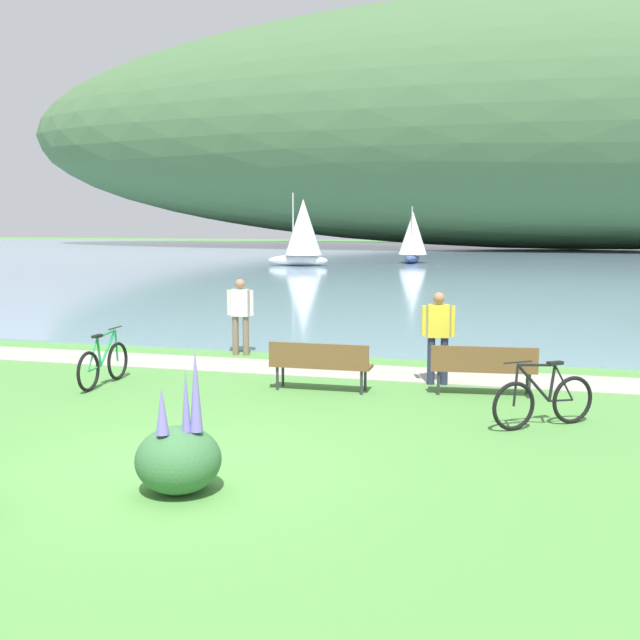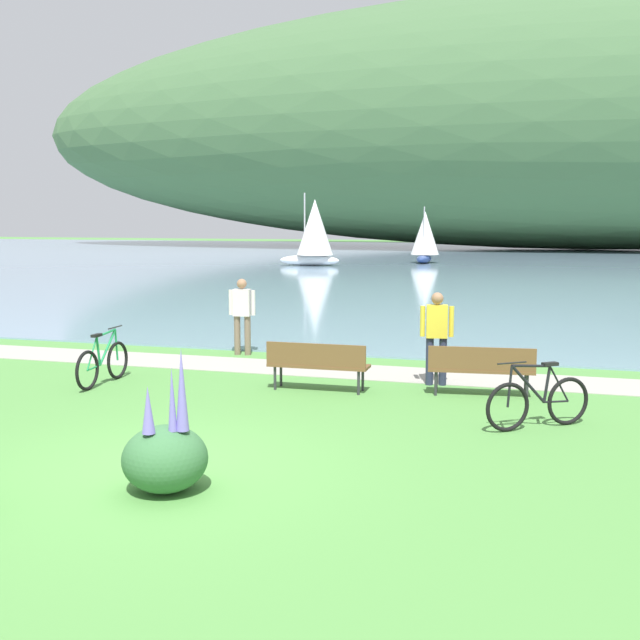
# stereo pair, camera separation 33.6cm
# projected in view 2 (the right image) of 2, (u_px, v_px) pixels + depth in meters

# --- Properties ---
(ground_plane) EXTENTS (200.00, 200.00, 0.00)m
(ground_plane) POSITION_uv_depth(u_px,v_px,m) (164.00, 469.00, 9.47)
(ground_plane) COLOR #518E42
(bay_water) EXTENTS (180.00, 80.00, 0.04)m
(bay_water) POSITION_uv_depth(u_px,v_px,m) (484.00, 261.00, 55.29)
(bay_water) COLOR #7A99B2
(bay_water) RESTS_ON ground
(distant_hillside) EXTENTS (117.11, 28.00, 24.57)m
(distant_hillside) POSITION_uv_depth(u_px,v_px,m) (591.00, 120.00, 73.58)
(distant_hillside) COLOR #42663D
(distant_hillside) RESTS_ON bay_water
(shoreline_path) EXTENTS (60.00, 1.50, 0.01)m
(shoreline_path) POSITION_uv_depth(u_px,v_px,m) (317.00, 369.00, 15.70)
(shoreline_path) COLOR #A39E93
(shoreline_path) RESTS_ON ground
(park_bench_near_camera) EXTENTS (1.84, 0.67, 0.88)m
(park_bench_near_camera) POSITION_uv_depth(u_px,v_px,m) (481.00, 366.00, 13.29)
(park_bench_near_camera) COLOR brown
(park_bench_near_camera) RESTS_ON ground
(park_bench_further_along) EXTENTS (1.81, 0.50, 0.88)m
(park_bench_further_along) POSITION_uv_depth(u_px,v_px,m) (318.00, 362.00, 13.67)
(park_bench_further_along) COLOR brown
(park_bench_further_along) RESTS_ON ground
(bicycle_leaning_near_bench) EXTENTS (0.10, 1.77, 1.01)m
(bicycle_leaning_near_bench) POSITION_uv_depth(u_px,v_px,m) (103.00, 363.00, 14.26)
(bicycle_leaning_near_bench) COLOR black
(bicycle_leaning_near_bench) RESTS_ON ground
(bicycle_beside_path) EXTENTS (1.45, 1.12, 1.01)m
(bicycle_beside_path) POSITION_uv_depth(u_px,v_px,m) (538.00, 402.00, 11.27)
(bicycle_beside_path) COLOR black
(bicycle_beside_path) RESTS_ON ground
(person_at_shoreline) EXTENTS (0.61, 0.25, 1.71)m
(person_at_shoreline) POSITION_uv_depth(u_px,v_px,m) (242.00, 312.00, 17.29)
(person_at_shoreline) COLOR #72604C
(person_at_shoreline) RESTS_ON ground
(person_on_the_grass) EXTENTS (0.60, 0.29, 1.71)m
(person_on_the_grass) POSITION_uv_depth(u_px,v_px,m) (437.00, 332.00, 14.13)
(person_on_the_grass) COLOR #282D47
(person_on_the_grass) RESTS_ON ground
(echium_bush_mid_cluster) EXTENTS (0.96, 0.96, 1.65)m
(echium_bush_mid_cluster) POSITION_uv_depth(u_px,v_px,m) (165.00, 455.00, 8.65)
(echium_bush_mid_cluster) COLOR #386B3D
(echium_bush_mid_cluster) RESTS_ON ground
(sailboat_nearest_to_shore) EXTENTS (3.95, 2.39, 4.60)m
(sailboat_nearest_to_shore) POSITION_uv_depth(u_px,v_px,m) (314.00, 232.00, 49.13)
(sailboat_nearest_to_shore) COLOR white
(sailboat_nearest_to_shore) RESTS_ON bay_water
(sailboat_mid_bay) EXTENTS (1.93, 3.23, 3.78)m
(sailboat_mid_bay) POSITION_uv_depth(u_px,v_px,m) (425.00, 237.00, 52.41)
(sailboat_mid_bay) COLOR navy
(sailboat_mid_bay) RESTS_ON bay_water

